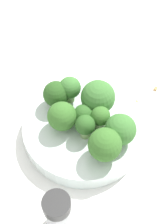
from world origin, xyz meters
TOP-DOWN VIEW (x-y plane):
  - ground_plane at (0.00, 0.00)m, footprint 3.00×3.00m
  - bowl at (0.00, 0.00)m, footprint 0.21×0.21m
  - broccoli_floret_0 at (0.00, 0.00)m, footprint 0.04×0.04m
  - broccoli_floret_1 at (-0.01, 0.06)m, footprint 0.04×0.04m
  - broccoli_floret_2 at (-0.01, -0.02)m, footprint 0.03×0.03m
  - broccoli_floret_3 at (0.02, -0.02)m, footprint 0.03×0.03m
  - broccoli_floret_4 at (-0.04, 0.01)m, footprint 0.05×0.05m
  - broccoli_floret_5 at (0.03, 0.02)m, footprint 0.06×0.06m
  - broccoli_floret_6 at (-0.03, 0.06)m, footprint 0.05×0.05m
  - broccoli_floret_7 at (0.01, -0.07)m, footprint 0.05×0.05m
  - broccoli_floret_8 at (0.04, -0.05)m, footprint 0.05×0.05m
  - pepper_shaker at (-0.09, -0.13)m, footprint 0.04×0.04m
  - almond_crumb_1 at (0.17, 0.05)m, footprint 0.01×0.01m
  - almond_crumb_2 at (0.02, 0.12)m, footprint 0.01×0.01m
  - almond_crumb_3 at (0.12, 0.03)m, footprint 0.01×0.00m
  - almond_crumb_4 at (0.07, 0.10)m, footprint 0.01×0.01m

SIDE VIEW (x-z plane):
  - ground_plane at x=0.00m, z-range 0.00..0.00m
  - almond_crumb_2 at x=0.02m, z-range 0.00..0.01m
  - almond_crumb_3 at x=0.12m, z-range 0.00..0.01m
  - almond_crumb_4 at x=0.07m, z-range 0.00..0.01m
  - almond_crumb_1 at x=0.17m, z-range 0.00..0.01m
  - bowl at x=0.00m, z-range 0.00..0.03m
  - pepper_shaker at x=-0.09m, z-range 0.00..0.08m
  - broccoli_floret_0 at x=0.00m, z-range 0.03..0.08m
  - broccoli_floret_6 at x=-0.03m, z-range 0.03..0.08m
  - broccoli_floret_2 at x=-0.01m, z-range 0.04..0.08m
  - broccoli_floret_8 at x=0.04m, z-range 0.03..0.09m
  - broccoli_floret_3 at x=0.02m, z-range 0.04..0.08m
  - broccoli_floret_4 at x=-0.04m, z-range 0.03..0.09m
  - broccoli_floret_1 at x=-0.01m, z-range 0.04..0.09m
  - broccoli_floret_7 at x=0.01m, z-range 0.03..0.09m
  - broccoli_floret_5 at x=0.03m, z-range 0.03..0.10m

